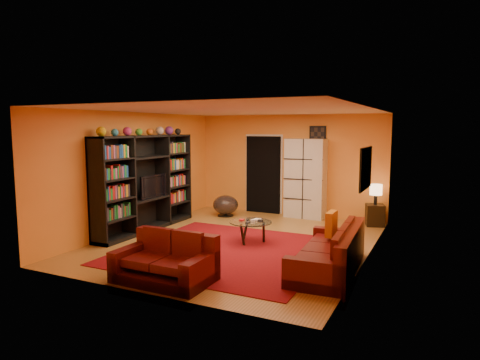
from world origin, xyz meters
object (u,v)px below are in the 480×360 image
at_px(sofa, 333,254).
at_px(coffee_table, 251,224).
at_px(table_lamp, 376,190).
at_px(tv, 150,186).
at_px(bowl_chair, 226,205).
at_px(entertainment_unit, 146,183).
at_px(side_table, 375,215).
at_px(storage_cabinet, 305,179).
at_px(loveseat, 167,261).

height_order(sofa, coffee_table, sofa).
bearing_deg(table_lamp, tv, -150.52).
bearing_deg(bowl_chair, entertainment_unit, -113.06).
bearing_deg(sofa, tv, 163.02).
bearing_deg(tv, table_lamp, -60.52).
xyz_separation_m(tv, sofa, (4.36, -1.05, -0.69)).
height_order(entertainment_unit, bowl_chair, entertainment_unit).
bearing_deg(tv, entertainment_unit, 150.55).
xyz_separation_m(side_table, table_lamp, (0.00, 0.00, 0.58)).
distance_m(entertainment_unit, table_lamp, 5.23).
height_order(sofa, bowl_chair, sofa).
xyz_separation_m(coffee_table, table_lamp, (1.99, 2.60, 0.45)).
bearing_deg(side_table, storage_cabinet, 174.03).
relative_size(sofa, storage_cabinet, 1.11).
xyz_separation_m(sofa, coffee_table, (-1.88, 0.98, 0.09)).
bearing_deg(storage_cabinet, side_table, -3.55).
bearing_deg(side_table, table_lamp, 0.00).
distance_m(storage_cabinet, table_lamp, 1.76).
xyz_separation_m(sofa, table_lamp, (0.11, 3.58, 0.55)).
bearing_deg(coffee_table, bowl_chair, 128.44).
height_order(loveseat, table_lamp, table_lamp).
bearing_deg(coffee_table, side_table, 52.57).
xyz_separation_m(entertainment_unit, bowl_chair, (0.89, 2.09, -0.76)).
height_order(loveseat, side_table, loveseat).
distance_m(entertainment_unit, tv, 0.13).
bearing_deg(entertainment_unit, storage_cabinet, 45.15).
bearing_deg(entertainment_unit, table_lamp, 30.05).
xyz_separation_m(bowl_chair, table_lamp, (3.64, 0.53, 0.55)).
height_order(tv, side_table, tv).
relative_size(entertainment_unit, storage_cabinet, 1.51).
xyz_separation_m(coffee_table, bowl_chair, (-1.64, 2.07, -0.09)).
xyz_separation_m(tv, storage_cabinet, (2.74, 2.71, 0.02)).
distance_m(coffee_table, bowl_chair, 2.65).
relative_size(bowl_chair, side_table, 1.30).
xyz_separation_m(entertainment_unit, loveseat, (2.27, -2.42, -0.76)).
bearing_deg(coffee_table, storage_cabinet, 84.82).
relative_size(entertainment_unit, tv, 3.38).
relative_size(entertainment_unit, sofa, 1.36).
height_order(entertainment_unit, table_lamp, entertainment_unit).
bearing_deg(entertainment_unit, tv, 60.55).
distance_m(storage_cabinet, side_table, 1.90).
distance_m(tv, sofa, 4.54).
bearing_deg(entertainment_unit, bowl_chair, 66.94).
distance_m(bowl_chair, table_lamp, 3.72).
bearing_deg(table_lamp, entertainment_unit, -149.95).
height_order(entertainment_unit, sofa, entertainment_unit).
bearing_deg(bowl_chair, coffee_table, -51.56).
distance_m(storage_cabinet, bowl_chair, 2.15).
height_order(storage_cabinet, table_lamp, storage_cabinet).
xyz_separation_m(entertainment_unit, side_table, (4.53, 2.62, -0.80)).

